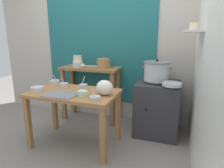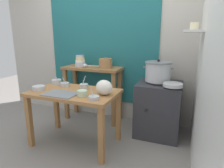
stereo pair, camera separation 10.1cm
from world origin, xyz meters
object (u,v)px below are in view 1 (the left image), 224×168
at_px(back_shelf_table, 90,80).
at_px(prep_bowl_4, 83,93).
at_px(ladle, 83,66).
at_px(prep_bowl_1, 64,85).
at_px(prep_bowl_2, 95,98).
at_px(clay_pot, 104,63).
at_px(prep_bowl_5, 55,82).
at_px(plastic_bag, 105,88).
at_px(prep_bowl_3, 83,87).
at_px(wide_pan, 172,84).
at_px(prep_table, 74,100).
at_px(stove_block, 157,108).
at_px(steamer_pot, 157,71).
at_px(serving_tray, 61,94).
at_px(bowl_stack_enamel, 78,62).
at_px(prep_bowl_0, 37,89).

height_order(back_shelf_table, prep_bowl_4, back_shelf_table).
distance_m(ladle, prep_bowl_1, 0.56).
relative_size(prep_bowl_2, prep_bowl_4, 1.14).
bearing_deg(clay_pot, prep_bowl_5, -132.82).
relative_size(plastic_bag, prep_bowl_2, 1.51).
bearing_deg(back_shelf_table, prep_bowl_4, -70.32).
distance_m(prep_bowl_2, prep_bowl_3, 0.46).
bearing_deg(wide_pan, prep_bowl_4, -148.37).
bearing_deg(plastic_bag, prep_table, 179.19).
bearing_deg(back_shelf_table, prep_bowl_2, -62.64).
height_order(prep_table, back_shelf_table, back_shelf_table).
xyz_separation_m(stove_block, plastic_bag, (-0.56, -0.67, 0.43)).
relative_size(prep_bowl_4, prep_bowl_5, 0.76).
distance_m(ladle, prep_bowl_5, 0.54).
bearing_deg(steamer_pot, plastic_bag, -126.89).
xyz_separation_m(stove_block, wide_pan, (0.18, -0.21, 0.42)).
bearing_deg(wide_pan, prep_table, -158.64).
bearing_deg(serving_tray, bowl_stack_enamel, 105.95).
bearing_deg(prep_bowl_4, prep_bowl_5, 149.67).
bearing_deg(serving_tray, stove_block, 38.31).
distance_m(prep_bowl_0, prep_bowl_4, 0.64).
height_order(back_shelf_table, prep_bowl_0, back_shelf_table).
distance_m(prep_bowl_1, prep_bowl_5, 0.20).
distance_m(prep_table, prep_bowl_4, 0.28).
xyz_separation_m(prep_bowl_1, prep_bowl_5, (-0.19, 0.07, 0.01)).
bearing_deg(prep_bowl_5, prep_bowl_0, -92.36).
relative_size(stove_block, prep_bowl_1, 5.79).
bearing_deg(prep_bowl_2, steamer_pot, 58.04).
relative_size(stove_block, prep_bowl_3, 4.64).
relative_size(bowl_stack_enamel, prep_bowl_5, 1.19).
relative_size(bowl_stack_enamel, wide_pan, 0.74).
bearing_deg(prep_bowl_0, serving_tray, -6.62).
bearing_deg(prep_bowl_4, prep_bowl_1, 146.07).
distance_m(steamer_pot, prep_bowl_1, 1.29).
distance_m(steamer_pot, wide_pan, 0.34).
bearing_deg(prep_bowl_2, prep_bowl_5, 151.85).
relative_size(clay_pot, ladle, 0.77).
bearing_deg(prep_table, steamer_pot, 36.10).
height_order(bowl_stack_enamel, plastic_bag, bowl_stack_enamel).
bearing_deg(prep_bowl_5, steamer_pot, 18.56).
bearing_deg(steamer_pot, back_shelf_table, 174.13).
distance_m(serving_tray, plastic_bag, 0.53).
bearing_deg(ladle, prep_bowl_2, -56.94).
bearing_deg(steamer_pot, wide_pan, -45.64).
bearing_deg(back_shelf_table, bowl_stack_enamel, -177.62).
relative_size(plastic_bag, prep_bowl_5, 1.30).
relative_size(clay_pot, prep_bowl_4, 1.80).
xyz_separation_m(back_shelf_table, wide_pan, (1.29, -0.34, 0.12)).
bearing_deg(ladle, back_shelf_table, 59.57).
bearing_deg(prep_bowl_2, prep_bowl_4, 159.93).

